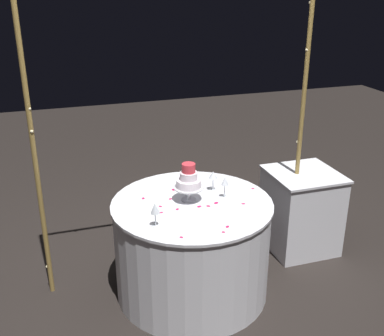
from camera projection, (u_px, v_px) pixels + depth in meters
name	position (u px, v px, depth m)	size (l,w,h in m)	color
ground_plane	(192.00, 289.00, 3.69)	(12.00, 12.00, 0.00)	black
decorative_arch	(178.00, 82.00, 3.39)	(2.14, 0.06, 2.44)	olive
main_table	(192.00, 248.00, 3.55)	(1.18, 1.18, 0.76)	white
side_table	(301.00, 210.00, 4.15)	(0.58, 0.58, 0.72)	white
tiered_cake	(189.00, 180.00, 3.38)	(0.22, 0.22, 0.29)	silver
wine_glass_0	(225.00, 183.00, 3.44)	(0.06, 0.06, 0.17)	silver
wine_glass_1	(213.00, 176.00, 3.56)	(0.07, 0.07, 0.16)	silver
wine_glass_2	(155.00, 209.00, 3.04)	(0.06, 0.06, 0.17)	silver
rose_petal_0	(143.00, 198.00, 3.47)	(0.03, 0.02, 0.00)	#C61951
rose_petal_1	(208.00, 206.00, 3.35)	(0.03, 0.02, 0.00)	#C61951
rose_petal_2	(161.00, 212.00, 3.26)	(0.03, 0.02, 0.00)	#C61951
rose_petal_3	(199.00, 207.00, 3.34)	(0.04, 0.03, 0.00)	#C61951
rose_petal_4	(243.00, 204.00, 3.38)	(0.03, 0.02, 0.00)	#C61951
rose_petal_5	(191.00, 189.00, 3.62)	(0.04, 0.03, 0.00)	#C61951
rose_petal_6	(170.00, 199.00, 3.46)	(0.03, 0.02, 0.00)	#C61951
rose_petal_7	(173.00, 190.00, 3.61)	(0.03, 0.02, 0.00)	#C61951
rose_petal_8	(177.00, 209.00, 3.30)	(0.03, 0.02, 0.00)	#C61951
rose_petal_9	(216.00, 203.00, 3.40)	(0.04, 0.03, 0.00)	#C61951
rose_petal_10	(253.00, 188.00, 3.63)	(0.03, 0.02, 0.00)	#C61951
rose_petal_11	(223.00, 232.00, 3.01)	(0.02, 0.02, 0.00)	#C61951
rose_petal_12	(160.00, 206.00, 3.34)	(0.03, 0.02, 0.00)	#C61951
rose_petal_13	(181.00, 237.00, 2.95)	(0.03, 0.02, 0.00)	#C61951
rose_petal_14	(227.00, 227.00, 3.07)	(0.03, 0.02, 0.00)	#C61951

